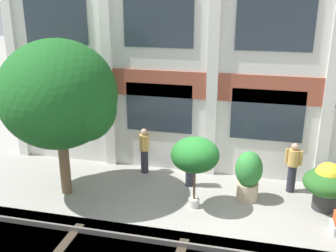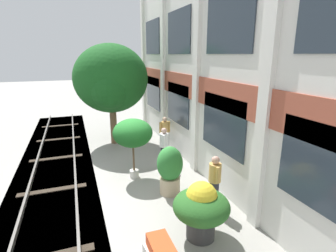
% 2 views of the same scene
% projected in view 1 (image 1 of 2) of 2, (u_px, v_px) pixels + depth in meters
% --- Properties ---
extents(ground_plane, '(80.00, 80.00, 0.00)m').
position_uv_depth(ground_plane, '(196.00, 212.00, 11.33)').
color(ground_plane, gray).
extents(apartment_facade, '(14.79, 0.64, 8.05)m').
position_uv_depth(apartment_facade, '(214.00, 57.00, 12.69)').
color(apartment_facade, silver).
rests_on(apartment_facade, ground).
extents(broadleaf_tree, '(3.64, 3.46, 4.80)m').
position_uv_depth(broadleaf_tree, '(58.00, 97.00, 11.44)').
color(broadleaf_tree, brown).
rests_on(broadleaf_tree, ground).
extents(potted_plant_stone_basin, '(0.81, 0.81, 1.56)m').
position_uv_depth(potted_plant_stone_basin, '(248.00, 174.00, 11.77)').
color(potted_plant_stone_basin, tan).
rests_on(potted_plant_stone_basin, ground).
extents(potted_plant_fluted_column, '(1.35, 1.35, 1.45)m').
position_uv_depth(potted_plant_fluted_column, '(327.00, 183.00, 11.26)').
color(potted_plant_fluted_column, '#333333').
rests_on(potted_plant_fluted_column, ground).
extents(potted_plant_tall_urn, '(1.38, 1.38, 2.16)m').
position_uv_depth(potted_plant_tall_urn, '(195.00, 155.00, 11.09)').
color(potted_plant_tall_urn, beige).
rests_on(potted_plant_tall_urn, ground).
extents(resident_by_doorway, '(0.49, 0.34, 1.62)m').
position_uv_depth(resident_by_doorway, '(190.00, 161.00, 12.60)').
color(resident_by_doorway, '#282833').
rests_on(resident_by_doorway, ground).
extents(resident_watching_tracks, '(0.52, 0.34, 1.64)m').
position_uv_depth(resident_watching_tracks, '(293.00, 166.00, 12.23)').
color(resident_watching_tracks, '#282833').
rests_on(resident_watching_tracks, ground).
extents(resident_near_plants, '(0.34, 0.53, 1.61)m').
position_uv_depth(resident_near_plants, '(144.00, 149.00, 13.56)').
color(resident_near_plants, '#282833').
rests_on(resident_near_plants, ground).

